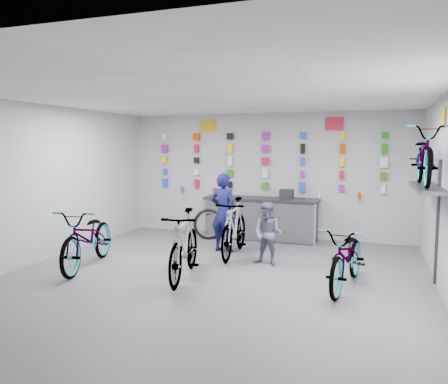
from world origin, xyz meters
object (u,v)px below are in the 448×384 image
at_px(bike_left, 88,237).
at_px(bike_service, 234,228).
at_px(bike_right, 348,257).
at_px(clerk, 224,212).
at_px(counter, 261,219).
at_px(customer, 268,234).
at_px(bike_center, 184,245).

height_order(bike_left, bike_service, bike_service).
distance_m(bike_right, clerk, 3.09).
distance_m(bike_left, clerk, 2.76).
bearing_deg(counter, customer, -72.60).
bearing_deg(bike_service, customer, -32.07).
bearing_deg(bike_left, bike_center, -15.22).
relative_size(bike_center, clerk, 1.15).
bearing_deg(bike_service, bike_center, -104.74).
bearing_deg(bike_right, counter, 134.49).
height_order(bike_left, bike_right, bike_left).
bearing_deg(clerk, customer, 157.34).
height_order(counter, bike_left, bike_left).
xyz_separation_m(bike_right, customer, (-1.48, 0.91, 0.09)).
bearing_deg(bike_right, bike_left, -166.87).
relative_size(counter, bike_service, 1.39).
height_order(counter, customer, customer).
distance_m(counter, bike_center, 3.46).
bearing_deg(bike_right, clerk, 157.05).
xyz_separation_m(bike_right, clerk, (-2.60, 1.63, 0.33)).
xyz_separation_m(bike_service, customer, (0.79, -0.42, 0.00)).
height_order(bike_left, bike_center, bike_center).
distance_m(counter, bike_right, 3.73).
relative_size(clerk, customer, 1.41).
bearing_deg(bike_center, bike_right, -2.22).
bearing_deg(bike_service, counter, 82.17).
bearing_deg(bike_right, bike_center, -162.35).
bearing_deg(bike_center, bike_left, 167.13).
bearing_deg(counter, bike_left, -125.40).
bearing_deg(bike_center, counter, 71.96).
relative_size(counter, customer, 2.30).
bearing_deg(clerk, bike_left, 55.47).
bearing_deg(counter, bike_service, -93.91).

